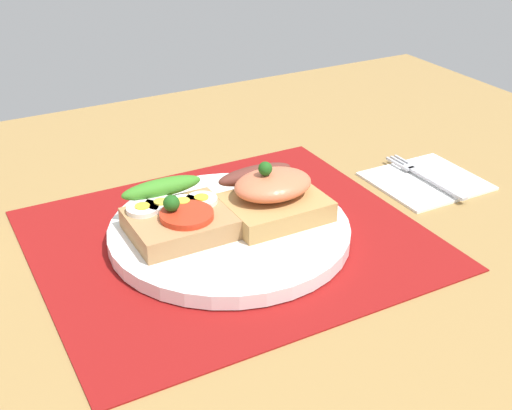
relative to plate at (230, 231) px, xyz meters
The scene contains 7 objects.
ground_plane 2.61cm from the plate, ahead, with size 120.00×90.00×3.20cm, color #9C7942.
placemat 0.86cm from the plate, ahead, with size 37.50×33.04×0.30cm, color maroon.
plate is the anchor object (origin of this frame).
sandwich_egg_tomato 5.58cm from the plate, 160.68° to the left, with size 9.59×9.61×4.24cm.
sandwich_salmon 5.66cm from the plate, ahead, with size 9.94×9.16×5.99cm.
napkin 26.14cm from the plate, ahead, with size 12.07×11.14×0.60cm, color white.
fork 26.00cm from the plate, ahead, with size 1.62×12.84×0.32cm.
Camera 1 is at (-25.03, -51.74, 34.87)cm, focal length 46.94 mm.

